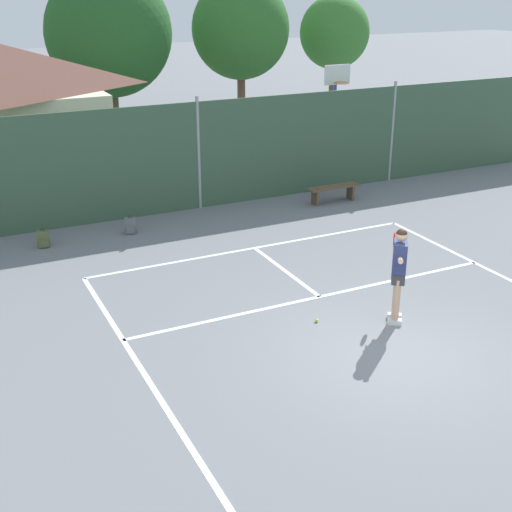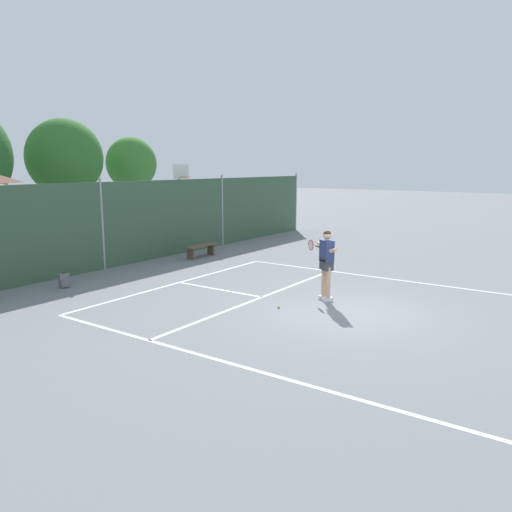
{
  "view_description": "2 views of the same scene",
  "coord_description": "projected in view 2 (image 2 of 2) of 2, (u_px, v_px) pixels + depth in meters",
  "views": [
    {
      "loc": [
        -6.71,
        -8.26,
        6.01
      ],
      "look_at": [
        -1.01,
        3.36,
        0.75
      ],
      "focal_mm": 48.09,
      "sensor_mm": 36.0,
      "label": 1
    },
    {
      "loc": [
        -10.74,
        -4.76,
        3.49
      ],
      "look_at": [
        -0.77,
        2.14,
        1.28
      ],
      "focal_mm": 34.78,
      "sensor_mm": 36.0,
      "label": 2
    }
  ],
  "objects": [
    {
      "name": "backpack_grey",
      "position": [
        64.0,
        281.0,
        14.41
      ],
      "size": [
        0.32,
        0.3,
        0.46
      ],
      "color": "slate",
      "rests_on": "ground"
    },
    {
      "name": "ground_plane",
      "position": [
        347.0,
        312.0,
        11.98
      ],
      "size": [
        120.0,
        120.0,
        0.0
      ],
      "primitive_type": "plane",
      "color": "slate"
    },
    {
      "name": "tennis_player",
      "position": [
        326.0,
        259.0,
        12.89
      ],
      "size": [
        0.82,
        1.25,
        1.85
      ],
      "color": "silver",
      "rests_on": "ground"
    },
    {
      "name": "basketball_hoop",
      "position": [
        181.0,
        194.0,
        21.37
      ],
      "size": [
        0.9,
        0.67,
        3.55
      ],
      "color": "#284CB2",
      "rests_on": "ground"
    },
    {
      "name": "court_markings",
      "position": [
        323.0,
        308.0,
        12.34
      ],
      "size": [
        8.3,
        11.1,
        0.01
      ],
      "color": "white",
      "rests_on": "ground"
    },
    {
      "name": "tennis_ball",
      "position": [
        279.0,
        307.0,
        12.34
      ],
      "size": [
        0.07,
        0.07,
        0.07
      ],
      "primitive_type": "sphere",
      "color": "#CCE033",
      "rests_on": "ground"
    },
    {
      "name": "chainlink_fence",
      "position": [
        102.0,
        226.0,
        16.75
      ],
      "size": [
        26.09,
        0.09,
        3.11
      ],
      "color": "#38563D",
      "rests_on": "ground"
    },
    {
      "name": "courtside_bench",
      "position": [
        201.0,
        248.0,
        19.22
      ],
      "size": [
        1.6,
        0.36,
        0.48
      ],
      "color": "brown",
      "rests_on": "ground"
    }
  ]
}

